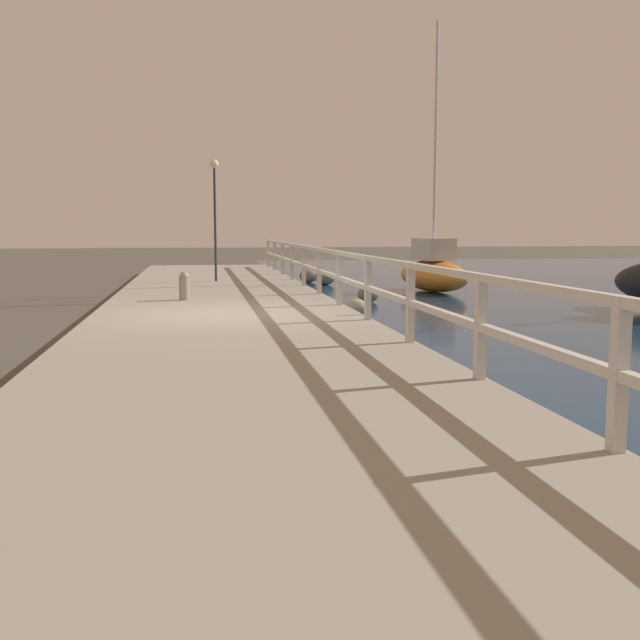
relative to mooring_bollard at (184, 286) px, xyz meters
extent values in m
plane|color=#4C473D|center=(0.78, -2.74, -0.65)|extent=(120.00, 120.00, 0.00)
cube|color=gray|center=(0.78, -2.74, -0.48)|extent=(4.75, 36.00, 0.35)
cube|color=beige|center=(3.06, -11.47, 0.23)|extent=(0.10, 0.10, 1.06)
cube|color=beige|center=(3.06, -8.97, 0.23)|extent=(0.10, 0.10, 1.06)
cube|color=beige|center=(3.06, -6.48, 0.23)|extent=(0.10, 0.10, 1.06)
cube|color=beige|center=(3.06, -3.99, 0.23)|extent=(0.10, 0.10, 1.06)
cube|color=beige|center=(3.06, -1.50, 0.23)|extent=(0.10, 0.10, 1.06)
cube|color=beige|center=(3.06, 1.00, 0.23)|extent=(0.10, 0.10, 1.06)
cube|color=beige|center=(3.06, 3.49, 0.23)|extent=(0.10, 0.10, 1.06)
cube|color=beige|center=(3.06, 5.98, 0.23)|extent=(0.10, 0.10, 1.06)
cube|color=beige|center=(3.06, 8.47, 0.23)|extent=(0.10, 0.10, 1.06)
cube|color=beige|center=(3.06, 10.97, 0.23)|extent=(0.10, 0.10, 1.06)
cube|color=beige|center=(3.06, 13.46, 0.23)|extent=(0.10, 0.10, 1.06)
cube|color=beige|center=(3.06, -2.74, 0.72)|extent=(0.09, 32.50, 0.08)
cube|color=beige|center=(3.06, -2.74, 0.23)|extent=(0.09, 32.50, 0.08)
ellipsoid|color=#666056|center=(4.07, 9.47, -0.42)|extent=(0.63, 0.57, 0.47)
ellipsoid|color=#666056|center=(4.44, 8.28, -0.39)|extent=(0.70, 0.63, 0.52)
ellipsoid|color=gray|center=(3.67, -0.23, -0.48)|extent=(0.46, 0.42, 0.35)
ellipsoid|color=#666056|center=(4.54, 2.38, -0.45)|extent=(0.55, 0.49, 0.41)
cylinder|color=gray|center=(0.00, 0.00, -0.07)|extent=(0.22, 0.22, 0.46)
sphere|color=gray|center=(0.00, 0.00, 0.20)|extent=(0.20, 0.20, 0.20)
cylinder|color=#2D2D33|center=(0.81, 5.62, 1.29)|extent=(0.07, 0.07, 3.18)
sphere|color=beige|center=(0.81, 5.62, 3.00)|extent=(0.25, 0.25, 0.25)
ellipsoid|color=orange|center=(7.14, 5.16, -0.19)|extent=(1.89, 3.58, 0.92)
cube|color=beige|center=(7.14, 5.16, 0.60)|extent=(1.08, 1.34, 0.65)
cylinder|color=silver|center=(7.14, 5.16, 3.65)|extent=(0.09, 0.09, 6.76)
camera|label=1|loc=(0.27, -16.01, 1.21)|focal=42.00mm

